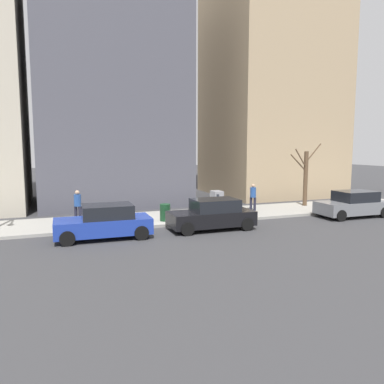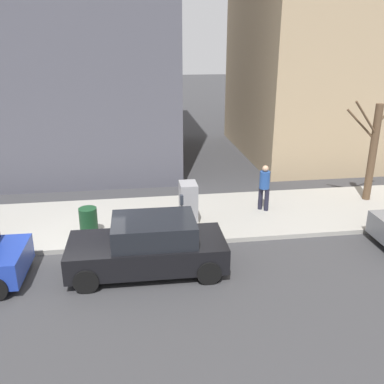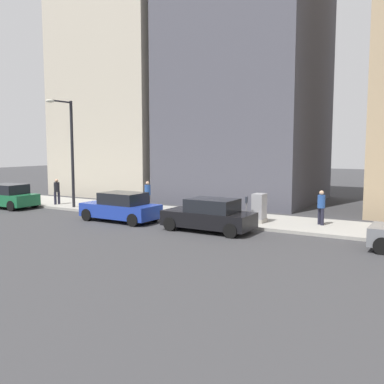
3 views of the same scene
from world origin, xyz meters
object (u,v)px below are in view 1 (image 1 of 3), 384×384
(parked_car_black, at_px, (212,215))
(pedestrian_midblock, at_px, (78,204))
(trash_bin, at_px, (165,212))
(office_block_center, at_px, (108,91))
(office_tower_left, at_px, (272,15))
(parked_car_blue, at_px, (104,222))
(parked_car_grey, at_px, (353,204))
(parking_meter, at_px, (218,204))
(bare_tree, at_px, (305,177))
(utility_box, at_px, (217,204))
(pedestrian_near_meter, at_px, (253,195))

(parked_car_black, bearing_deg, pedestrian_midblock, 60.14)
(trash_bin, distance_m, office_block_center, 12.28)
(trash_bin, relative_size, office_tower_left, 0.03)
(parked_car_blue, relative_size, pedestrian_midblock, 2.55)
(office_block_center, bearing_deg, pedestrian_midblock, 160.33)
(office_tower_left, bearing_deg, parked_car_grey, 173.20)
(parked_car_blue, height_order, pedestrian_midblock, pedestrian_midblock)
(parking_meter, bearing_deg, bare_tree, -73.81)
(utility_box, bearing_deg, parked_car_blue, 110.98)
(parked_car_grey, height_order, parking_meter, parked_car_grey)
(bare_tree, height_order, pedestrian_midblock, bare_tree)
(parked_car_grey, bearing_deg, office_block_center, 47.46)
(office_block_center, bearing_deg, parked_car_black, -164.71)
(parked_car_blue, xyz_separation_m, office_tower_left, (11.52, -15.65, 14.24))
(parking_meter, height_order, office_tower_left, office_tower_left)
(utility_box, relative_size, pedestrian_midblock, 0.86)
(office_block_center, bearing_deg, bare_tree, -124.06)
(office_tower_left, bearing_deg, utility_box, 134.94)
(parked_car_grey, bearing_deg, trash_bin, 80.31)
(pedestrian_midblock, bearing_deg, trash_bin, 13.24)
(pedestrian_midblock, bearing_deg, pedestrian_near_meter, 30.28)
(parked_car_blue, bearing_deg, pedestrian_midblock, 15.38)
(pedestrian_near_meter, distance_m, office_block_center, 13.25)
(parked_car_blue, height_order, bare_tree, bare_tree)
(parked_car_black, relative_size, office_tower_left, 0.14)
(trash_bin, bearing_deg, utility_box, -82.87)
(pedestrian_midblock, relative_size, office_block_center, 0.10)
(parking_meter, bearing_deg, office_tower_left, -43.48)
(parking_meter, bearing_deg, parked_car_grey, -101.23)
(parked_car_black, bearing_deg, parked_car_blue, 90.35)
(bare_tree, bearing_deg, pedestrian_near_meter, 96.35)
(parked_car_blue, relative_size, bare_tree, 1.02)
(parked_car_grey, height_order, bare_tree, bare_tree)
(parked_car_grey, height_order, parked_car_black, same)
(bare_tree, relative_size, pedestrian_midblock, 2.50)
(pedestrian_midblock, bearing_deg, parking_meter, 16.86)
(pedestrian_near_meter, bearing_deg, office_block_center, 173.88)
(utility_box, height_order, office_block_center, office_block_center)
(pedestrian_near_meter, bearing_deg, parked_car_black, -99.13)
(pedestrian_midblock, bearing_deg, bare_tree, 32.47)
(parked_car_black, bearing_deg, office_block_center, 15.99)
(utility_box, height_order, pedestrian_near_meter, pedestrian_near_meter)
(parking_meter, bearing_deg, office_block_center, 23.28)
(parked_car_black, height_order, pedestrian_midblock, pedestrian_midblock)
(pedestrian_near_meter, height_order, office_tower_left, office_tower_left)
(parked_car_black, relative_size, pedestrian_near_meter, 2.54)
(parked_car_black, relative_size, trash_bin, 4.69)
(parked_car_black, bearing_deg, bare_tree, -64.70)
(office_tower_left, bearing_deg, trash_bin, 127.55)
(parked_car_blue, distance_m, office_tower_left, 24.10)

